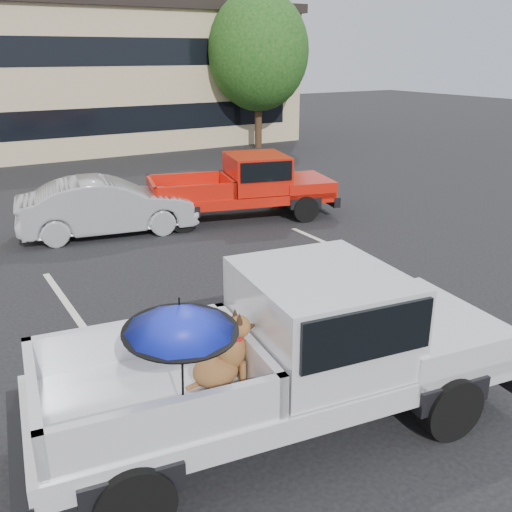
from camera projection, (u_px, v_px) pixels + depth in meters
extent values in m
plane|color=black|center=(299.00, 326.00, 9.20)|extent=(90.00, 90.00, 0.00)
cube|color=silver|center=(80.00, 322.00, 9.35)|extent=(0.12, 5.00, 0.01)
cube|color=silver|center=(359.00, 257.00, 12.28)|extent=(0.12, 5.00, 0.01)
cube|color=tan|center=(71.00, 79.00, 26.08)|extent=(20.00, 8.00, 6.00)
cube|color=black|center=(63.00, 6.00, 25.03)|extent=(20.40, 8.40, 0.40)
cube|color=black|center=(100.00, 121.00, 23.38)|extent=(18.00, 0.08, 1.10)
cube|color=black|center=(94.00, 52.00, 22.47)|extent=(18.00, 0.08, 1.10)
cylinder|color=#332114|center=(258.00, 118.00, 26.02)|extent=(0.32, 0.32, 2.73)
ellipsoid|color=#134012|center=(258.00, 51.00, 25.06)|extent=(4.46, 4.46, 5.13)
cylinder|color=#332114|center=(135.00, 106.00, 30.97)|extent=(0.32, 0.32, 2.86)
ellipsoid|color=#134012|center=(131.00, 47.00, 29.97)|extent=(4.68, 4.68, 5.38)
cylinder|color=black|center=(133.00, 500.00, 5.11)|extent=(0.79, 0.38, 0.76)
cylinder|color=black|center=(100.00, 394.00, 6.70)|extent=(0.79, 0.38, 0.76)
cylinder|color=black|center=(449.00, 407.00, 6.47)|extent=(0.79, 0.38, 0.76)
cylinder|color=black|center=(359.00, 337.00, 8.06)|extent=(0.79, 0.38, 0.76)
cube|color=silver|center=(276.00, 378.00, 6.50)|extent=(5.60, 2.62, 0.28)
cube|color=silver|center=(419.00, 329.00, 7.19)|extent=(1.74, 2.10, 0.46)
cube|color=black|center=(462.00, 344.00, 7.60)|extent=(0.46, 1.97, 0.30)
cube|color=black|center=(20.00, 454.00, 5.53)|extent=(0.44, 1.97, 0.28)
cube|color=silver|center=(320.00, 315.00, 6.48)|extent=(1.88, 2.04, 1.05)
cube|color=black|center=(321.00, 299.00, 6.42)|extent=(1.74, 2.12, 0.55)
cube|color=black|center=(150.00, 402.00, 5.94)|extent=(2.52, 2.13, 0.10)
cube|color=silver|center=(131.00, 340.00, 6.59)|extent=(2.29, 0.40, 0.50)
cube|color=silver|center=(171.00, 425.00, 5.09)|extent=(2.29, 0.40, 0.50)
cube|color=silver|center=(34.00, 402.00, 5.42)|extent=(0.34, 1.84, 0.50)
cube|color=silver|center=(247.00, 356.00, 6.25)|extent=(0.34, 1.84, 0.50)
ellipsoid|color=brown|center=(216.00, 371.00, 6.11)|extent=(0.56, 0.49, 0.34)
cylinder|color=brown|center=(243.00, 372.00, 6.16)|extent=(0.07, 0.07, 0.26)
cylinder|color=brown|center=(237.00, 365.00, 6.31)|extent=(0.07, 0.07, 0.26)
ellipsoid|color=brown|center=(231.00, 350.00, 6.11)|extent=(0.36, 0.33, 0.46)
cylinder|color=red|center=(233.00, 337.00, 6.07)|extent=(0.22, 0.22, 0.04)
sphere|color=brown|center=(239.00, 327.00, 6.06)|extent=(0.25, 0.25, 0.25)
cone|color=black|center=(251.00, 326.00, 6.12)|extent=(0.18, 0.14, 0.12)
cone|color=black|center=(240.00, 318.00, 5.95)|extent=(0.09, 0.09, 0.13)
cone|color=black|center=(235.00, 314.00, 6.06)|extent=(0.09, 0.09, 0.13)
cylinder|color=brown|center=(199.00, 383.00, 6.08)|extent=(0.30, 0.05, 0.10)
cylinder|color=black|center=(182.00, 370.00, 5.46)|extent=(0.02, 0.10, 1.05)
cone|color=#1625C8|center=(180.00, 318.00, 5.28)|extent=(1.10, 1.12, 0.36)
cylinder|color=black|center=(179.00, 302.00, 5.22)|extent=(0.02, 0.02, 0.10)
cylinder|color=black|center=(181.00, 331.00, 5.32)|extent=(1.10, 1.10, 0.09)
cylinder|color=black|center=(183.00, 219.00, 13.93)|extent=(0.72, 0.41, 0.68)
cylinder|color=black|center=(172.00, 203.00, 15.40)|extent=(0.72, 0.41, 0.68)
cylinder|color=black|center=(305.00, 209.00, 14.79)|extent=(0.72, 0.41, 0.68)
cylinder|color=black|center=(284.00, 195.00, 16.27)|extent=(0.72, 0.41, 0.68)
cube|color=red|center=(239.00, 196.00, 15.02)|extent=(5.07, 2.86, 0.25)
cube|color=red|center=(302.00, 185.00, 15.44)|extent=(1.72, 1.99, 0.41)
cube|color=black|center=(325.00, 195.00, 15.73)|extent=(0.61, 1.73, 0.27)
cube|color=black|center=(146.00, 209.00, 14.41)|extent=(0.59, 1.73, 0.25)
cube|color=red|center=(257.00, 172.00, 14.95)|extent=(1.83, 1.95, 0.93)
cube|color=black|center=(257.00, 166.00, 14.89)|extent=(1.73, 2.01, 0.49)
cube|color=black|center=(191.00, 198.00, 14.66)|extent=(2.39, 2.10, 0.09)
cube|color=red|center=(185.00, 181.00, 15.26)|extent=(2.00, 0.60, 0.44)
cube|color=red|center=(196.00, 194.00, 13.87)|extent=(2.00, 0.60, 0.44)
cube|color=red|center=(152.00, 190.00, 14.30)|extent=(0.50, 1.61, 0.44)
cube|color=red|center=(227.00, 185.00, 14.83)|extent=(0.50, 1.61, 0.44)
imported|color=#A0A2A7|center=(107.00, 206.00, 13.69)|extent=(4.35, 2.15, 1.37)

